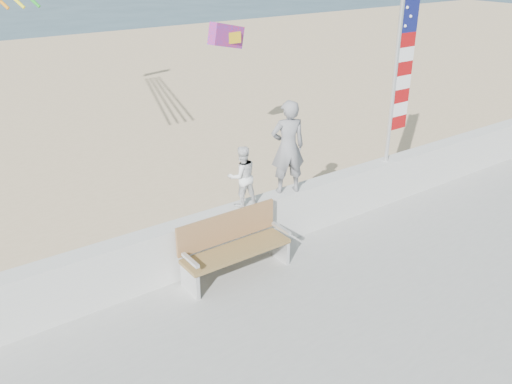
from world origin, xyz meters
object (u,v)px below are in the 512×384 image
Objects in this scene: child at (242,176)px; flag at (401,64)px; bench at (233,245)px; adult at (288,147)px.

child is 3.86m from flag.
child is at bearing 180.00° from flag.
bench is at bearing -173.66° from flag.
flag reaches higher than child.
flag is (2.66, -0.00, 1.09)m from adult.
adult is 2.87m from flag.
child is 0.29× the size of flag.
adult is at bearing -171.09° from child.
flag is at bearing 6.34° from bench.
adult is at bearing 17.64° from bench.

